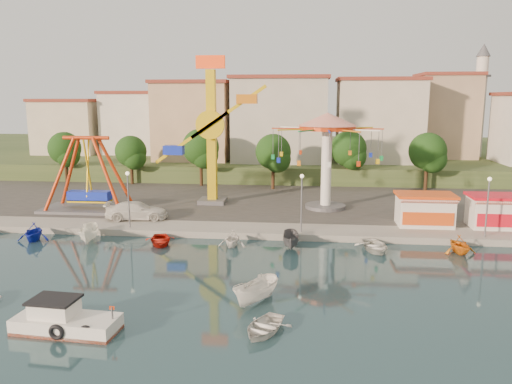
# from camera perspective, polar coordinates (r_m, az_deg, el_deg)

# --- Properties ---
(ground) EXTENTS (200.00, 200.00, 0.00)m
(ground) POSITION_cam_1_polar(r_m,az_deg,el_deg) (34.35, -8.85, -10.82)
(ground) COLOR #142E37
(ground) RESTS_ON ground
(quay_deck) EXTENTS (200.00, 100.00, 0.60)m
(quay_deck) POSITION_cam_1_polar(r_m,az_deg,el_deg) (94.05, 0.65, 3.23)
(quay_deck) COLOR #9E998E
(quay_deck) RESTS_ON ground
(asphalt_pad) EXTENTS (90.00, 28.00, 0.01)m
(asphalt_pad) POSITION_cam_1_polar(r_m,az_deg,el_deg) (62.59, -1.98, -0.28)
(asphalt_pad) COLOR #4C4944
(asphalt_pad) RESTS_ON quay_deck
(hill_terrace) EXTENTS (200.00, 60.00, 3.00)m
(hill_terrace) POSITION_cam_1_polar(r_m,az_deg,el_deg) (98.85, 0.92, 4.30)
(hill_terrace) COLOR #384C26
(hill_terrace) RESTS_ON ground
(pirate_ship_ride) EXTENTS (10.00, 5.00, 8.00)m
(pirate_ship_ride) POSITION_cam_1_polar(r_m,az_deg,el_deg) (56.10, -18.62, 1.81)
(pirate_ship_ride) COLOR #59595E
(pirate_ship_ride) RESTS_ON quay_deck
(kamikaze_tower) EXTENTS (8.47, 3.10, 16.50)m
(kamikaze_tower) POSITION_cam_1_polar(r_m,az_deg,el_deg) (56.30, -4.70, 6.44)
(kamikaze_tower) COLOR #59595E
(kamikaze_tower) RESTS_ON quay_deck
(wave_swinger) EXTENTS (11.60, 11.60, 10.40)m
(wave_swinger) POSITION_cam_1_polar(r_m,az_deg,el_deg) (54.23, 8.12, 6.02)
(wave_swinger) COLOR #59595E
(wave_swinger) RESTS_ON quay_deck
(booth_left) EXTENTS (5.40, 3.78, 3.08)m
(booth_left) POSITION_cam_1_polar(r_m,az_deg,el_deg) (49.76, 18.72, -1.89)
(booth_left) COLOR white
(booth_left) RESTS_ON quay_deck
(booth_mid) EXTENTS (5.40, 3.78, 3.08)m
(booth_mid) POSITION_cam_1_polar(r_m,az_deg,el_deg) (51.66, 25.89, -1.96)
(booth_mid) COLOR white
(booth_mid) RESTS_ON quay_deck
(lamp_post_1) EXTENTS (0.14, 0.14, 5.00)m
(lamp_post_1) POSITION_cam_1_polar(r_m,az_deg,el_deg) (47.76, -14.35, -1.02)
(lamp_post_1) COLOR #59595E
(lamp_post_1) RESTS_ON quay_deck
(lamp_post_2) EXTENTS (0.14, 0.14, 5.00)m
(lamp_post_2) POSITION_cam_1_polar(r_m,az_deg,el_deg) (44.88, 5.22, -1.47)
(lamp_post_2) COLOR #59595E
(lamp_post_2) RESTS_ON quay_deck
(lamp_post_3) EXTENTS (0.14, 0.14, 5.00)m
(lamp_post_3) POSITION_cam_1_polar(r_m,az_deg,el_deg) (47.52, 24.90, -1.75)
(lamp_post_3) COLOR #59595E
(lamp_post_3) RESTS_ON quay_deck
(tree_0) EXTENTS (4.60, 4.60, 7.19)m
(tree_0) POSITION_cam_1_polar(r_m,az_deg,el_deg) (76.38, -21.03, 4.69)
(tree_0) COLOR #382314
(tree_0) RESTS_ON quay_deck
(tree_1) EXTENTS (4.35, 4.35, 6.80)m
(tree_1) POSITION_cam_1_polar(r_m,az_deg,el_deg) (71.77, -14.11, 4.52)
(tree_1) COLOR #382314
(tree_1) RESTS_ON quay_deck
(tree_2) EXTENTS (5.02, 5.02, 7.85)m
(tree_2) POSITION_cam_1_polar(r_m,az_deg,el_deg) (68.53, -6.34, 5.10)
(tree_2) COLOR #382314
(tree_2) RESTS_ON quay_deck
(tree_3) EXTENTS (4.68, 4.68, 7.32)m
(tree_3) POSITION_cam_1_polar(r_m,az_deg,el_deg) (65.75, 1.98, 4.61)
(tree_3) COLOR #382314
(tree_3) RESTS_ON quay_deck
(tree_4) EXTENTS (4.86, 4.86, 7.60)m
(tree_4) POSITION_cam_1_polar(r_m,az_deg,el_deg) (68.80, 10.52, 4.87)
(tree_4) COLOR #382314
(tree_4) RESTS_ON quay_deck
(tree_5) EXTENTS (4.83, 4.83, 7.54)m
(tree_5) POSITION_cam_1_polar(r_m,az_deg,el_deg) (68.57, 19.02, 4.41)
(tree_5) COLOR #382314
(tree_5) RESTS_ON quay_deck
(building_0) EXTENTS (9.26, 9.53, 11.87)m
(building_0) POSITION_cam_1_polar(r_m,az_deg,el_deg) (87.60, -22.86, 7.52)
(building_0) COLOR beige
(building_0) RESTS_ON hill_terrace
(building_1) EXTENTS (12.33, 9.01, 8.63)m
(building_1) POSITION_cam_1_polar(r_m,az_deg,el_deg) (87.60, -14.12, 6.97)
(building_1) COLOR silver
(building_1) RESTS_ON hill_terrace
(building_2) EXTENTS (11.95, 9.28, 11.23)m
(building_2) POSITION_cam_1_polar(r_m,az_deg,el_deg) (84.56, -5.54, 8.00)
(building_2) COLOR tan
(building_2) RESTS_ON hill_terrace
(building_3) EXTENTS (12.59, 10.50, 9.20)m
(building_3) POSITION_cam_1_polar(r_m,az_deg,el_deg) (79.88, 3.85, 7.14)
(building_3) COLOR beige
(building_3) RESTS_ON hill_terrace
(building_4) EXTENTS (10.75, 9.23, 9.24)m
(building_4) POSITION_cam_1_polar(r_m,az_deg,el_deg) (83.91, 13.23, 7.07)
(building_4) COLOR beige
(building_4) RESTS_ON hill_terrace
(building_5) EXTENTS (12.77, 10.96, 11.21)m
(building_5) POSITION_cam_1_polar(r_m,az_deg,el_deg) (84.77, 22.44, 7.25)
(building_5) COLOR tan
(building_5) RESTS_ON hill_terrace
(minaret) EXTENTS (2.80, 2.80, 18.00)m
(minaret) POSITION_cam_1_polar(r_m,az_deg,el_deg) (89.26, 24.22, 9.79)
(minaret) COLOR silver
(minaret) RESTS_ON hill_terrace
(cabin_motorboat) EXTENTS (5.81, 2.57, 1.99)m
(cabin_motorboat) POSITION_cam_1_polar(r_m,az_deg,el_deg) (29.91, -21.09, -13.69)
(cabin_motorboat) COLOR white
(cabin_motorboat) RESTS_ON ground
(rowboat_b) EXTENTS (3.49, 4.04, 0.70)m
(rowboat_b) POSITION_cam_1_polar(r_m,az_deg,el_deg) (27.92, 0.86, -15.15)
(rowboat_b) COLOR white
(rowboat_b) RESTS_ON ground
(skiff) EXTENTS (3.37, 4.23, 1.55)m
(skiff) POSITION_cam_1_polar(r_m,az_deg,el_deg) (31.28, 0.02, -11.36)
(skiff) COLOR white
(skiff) RESTS_ON ground
(van) EXTENTS (6.37, 3.40, 1.76)m
(van) POSITION_cam_1_polar(r_m,az_deg,el_deg) (51.09, -13.49, -2.09)
(van) COLOR silver
(van) RESTS_ON quay_deck
(moored_boat_1) EXTENTS (3.26, 3.60, 1.65)m
(moored_boat_1) POSITION_cam_1_polar(r_m,az_deg,el_deg) (48.68, -24.09, -4.16)
(moored_boat_1) COLOR #1424B1
(moored_boat_1) RESTS_ON ground
(moored_boat_2) EXTENTS (2.43, 4.22, 1.53)m
(moored_boat_2) POSITION_cam_1_polar(r_m,az_deg,el_deg) (46.36, -18.53, -4.56)
(moored_boat_2) COLOR white
(moored_boat_2) RESTS_ON ground
(moored_boat_3) EXTENTS (3.55, 4.23, 0.75)m
(moored_boat_3) POSITION_cam_1_polar(r_m,az_deg,el_deg) (44.25, -10.89, -5.43)
(moored_boat_3) COLOR red
(moored_boat_3) RESTS_ON ground
(moored_boat_4) EXTENTS (2.56, 2.91, 1.45)m
(moored_boat_4) POSITION_cam_1_polar(r_m,az_deg,el_deg) (42.80, -2.72, -5.32)
(moored_boat_4) COLOR white
(moored_boat_4) RESTS_ON ground
(moored_boat_5) EXTENTS (1.50, 3.72, 1.42)m
(moored_boat_5) POSITION_cam_1_polar(r_m,az_deg,el_deg) (42.37, 4.04, -5.52)
(moored_boat_5) COLOR #4E4E53
(moored_boat_5) RESTS_ON ground
(moored_boat_6) EXTENTS (3.47, 4.35, 0.80)m
(moored_boat_6) POSITION_cam_1_polar(r_m,az_deg,el_deg) (42.84, 13.44, -6.04)
(moored_boat_6) COLOR silver
(moored_boat_6) RESTS_ON ground
(moored_boat_7) EXTENTS (3.14, 3.43, 1.53)m
(moored_boat_7) POSITION_cam_1_polar(r_m,az_deg,el_deg) (44.18, 22.25, -5.55)
(moored_boat_7) COLOR orange
(moored_boat_7) RESTS_ON ground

